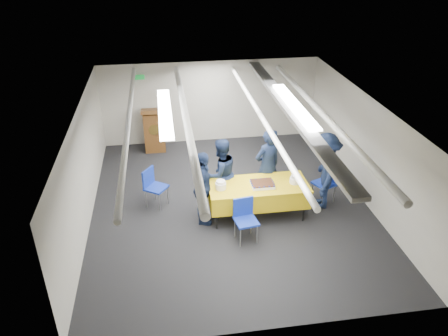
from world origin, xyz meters
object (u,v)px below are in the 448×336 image
at_px(chair_right, 327,179).
at_px(sailor_b, 220,174).
at_px(chair_near, 245,215).
at_px(chair_left, 153,184).
at_px(serving_table, 258,193).
at_px(sailor_d, 324,171).
at_px(sailor_a, 267,166).
at_px(sheet_cake, 262,184).
at_px(sailor_c, 203,189).
at_px(podium, 154,129).

height_order(chair_right, sailor_b, sailor_b).
bearing_deg(chair_near, chair_left, 139.87).
height_order(serving_table, sailor_d, sailor_d).
xyz_separation_m(chair_right, sailor_b, (-2.37, 0.14, 0.27)).
xyz_separation_m(chair_right, sailor_a, (-1.33, 0.18, 0.34)).
distance_m(chair_left, sailor_d, 3.70).
distance_m(sheet_cake, sailor_a, 0.67).
relative_size(chair_right, sailor_c, 0.54).
bearing_deg(chair_right, sailor_b, 176.68).
distance_m(chair_near, sailor_d, 2.12).
bearing_deg(chair_left, chair_near, -40.13).
relative_size(chair_near, chair_left, 1.00).
relative_size(podium, chair_near, 1.44).
height_order(chair_right, sailor_a, sailor_a).
bearing_deg(podium, serving_table, -59.32).
bearing_deg(sheet_cake, chair_right, 15.51).
bearing_deg(sailor_c, serving_table, -73.15).
xyz_separation_m(podium, chair_near, (1.68, -4.25, -0.08)).
xyz_separation_m(serving_table, sheet_cake, (0.07, -0.07, 0.25)).
xyz_separation_m(serving_table, chair_left, (-2.17, 0.76, -0.03)).
bearing_deg(sheet_cake, sailor_a, 68.19).
bearing_deg(chair_near, podium, 111.60).
relative_size(chair_near, sailor_d, 0.51).
xyz_separation_m(podium, sailor_c, (0.94, -3.58, 0.19)).
distance_m(sheet_cake, sailor_c, 1.23).
bearing_deg(sailor_b, chair_near, 77.20).
xyz_separation_m(chair_left, sailor_b, (1.45, -0.25, 0.27)).
height_order(chair_near, sailor_a, sailor_a).
height_order(podium, chair_left, podium).
bearing_deg(sailor_d, sheet_cake, -62.21).
relative_size(serving_table, sailor_b, 1.29).
bearing_deg(chair_left, sailor_a, -4.69).
relative_size(podium, sailor_a, 0.72).
bearing_deg(chair_near, sailor_b, 103.63).
height_order(sailor_b, sailor_c, sailor_c).
bearing_deg(chair_right, sailor_c, -171.57).
distance_m(sheet_cake, chair_left, 2.40).
bearing_deg(chair_near, chair_right, 27.70).
distance_m(chair_near, chair_right, 2.34).
bearing_deg(sailor_b, sailor_a, 156.19).
height_order(chair_right, sailor_c, sailor_c).
bearing_deg(chair_near, serving_table, 59.66).
bearing_deg(sailor_d, serving_table, -65.17).
xyz_separation_m(serving_table, chair_near, (-0.42, -0.71, -0.03)).
height_order(podium, sailor_a, sailor_a).
distance_m(chair_left, sailor_b, 1.50).
xyz_separation_m(chair_near, sailor_d, (1.89, 0.90, 0.33)).
relative_size(sailor_c, sailor_d, 0.93).
xyz_separation_m(podium, chair_right, (3.75, -3.17, -0.08)).
height_order(sheet_cake, sailor_a, sailor_a).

